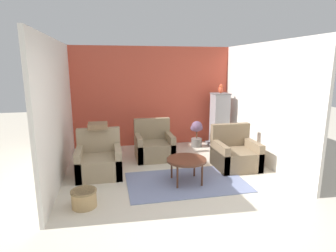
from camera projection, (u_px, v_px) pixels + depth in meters
The scene contains 14 objects.
ground_plane at pixel (195, 213), 4.10m from camera, with size 20.00×20.00×0.00m, color beige.
wall_back_accent at pixel (153, 97), 7.36m from camera, with size 4.23×0.06×2.57m.
wall_left at pixel (57, 111), 5.15m from camera, with size 0.06×3.68×2.57m.
wall_right at pixel (263, 104), 6.01m from camera, with size 0.06×3.68×2.57m.
area_rug at pixel (186, 182), 5.15m from camera, with size 2.14×1.33×0.01m.
coffee_table at pixel (186, 161), 5.06m from camera, with size 0.72×0.72×0.45m.
armchair_left at pixel (99, 161), 5.44m from camera, with size 0.84×0.79×0.88m.
armchair_right at pixel (235, 155), 5.84m from camera, with size 0.84×0.79×0.88m.
armchair_middle at pixel (154, 146), 6.44m from camera, with size 0.84×0.79×0.88m.
birdcage at pixel (219, 121), 7.34m from camera, with size 0.55×0.55×1.39m.
parrot at pixel (221, 89), 7.16m from camera, with size 0.11×0.20×0.24m.
potted_plant at pixel (197, 132), 7.31m from camera, with size 0.31×0.28×0.68m.
wicker_basket at pixel (84, 198), 4.23m from camera, with size 0.39×0.39×0.27m.
throw_pillow at pixel (98, 126), 5.57m from camera, with size 0.38×0.38×0.10m.
Camera 1 is at (-1.17, -3.56, 2.12)m, focal length 30.00 mm.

